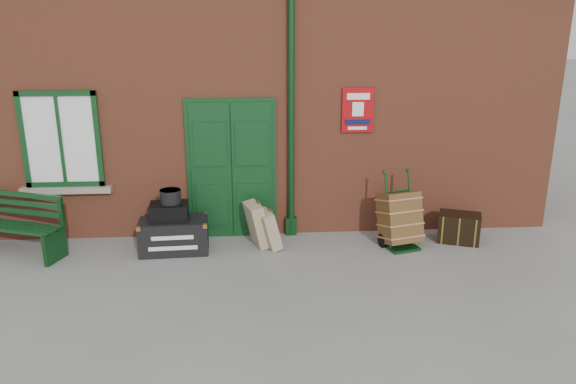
{
  "coord_description": "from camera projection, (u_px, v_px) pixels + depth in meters",
  "views": [
    {
      "loc": [
        0.01,
        -7.22,
        3.45
      ],
      "look_at": [
        0.54,
        0.6,
        1.0
      ],
      "focal_mm": 35.0,
      "sensor_mm": 36.0,
      "label": 1
    }
  ],
  "objects": [
    {
      "name": "ground",
      "position": [
        253.0,
        273.0,
        7.9
      ],
      "size": [
        80.0,
        80.0,
        0.0
      ],
      "primitive_type": "plane",
      "color": "gray",
      "rests_on": "ground"
    },
    {
      "name": "station_building",
      "position": [
        249.0,
        88.0,
        10.59
      ],
      "size": [
        10.3,
        4.3,
        4.36
      ],
      "color": "#974930",
      "rests_on": "ground"
    },
    {
      "name": "hatbox",
      "position": [
        171.0,
        196.0,
        8.42
      ],
      "size": [
        0.32,
        0.32,
        0.21
      ],
      "primitive_type": "cylinder",
      "rotation": [
        0.0,
        0.0,
        0.05
      ],
      "color": "black",
      "rests_on": "strongbox"
    },
    {
      "name": "bench",
      "position": [
        14.0,
        223.0,
        8.42
      ],
      "size": [
        1.64,
        0.99,
        0.97
      ],
      "rotation": [
        0.0,
        0.0,
        -0.35
      ],
      "color": "#0F3717",
      "rests_on": "ground"
    },
    {
      "name": "strongbox",
      "position": [
        169.0,
        212.0,
        8.46
      ],
      "size": [
        0.59,
        0.44,
        0.26
      ],
      "primitive_type": "cube",
      "rotation": [
        0.0,
        0.0,
        0.05
      ],
      "color": "black",
      "rests_on": "houdini_trunk"
    },
    {
      "name": "dark_trunk",
      "position": [
        459.0,
        228.0,
        8.96
      ],
      "size": [
        0.75,
        0.62,
        0.46
      ],
      "primitive_type": "cube",
      "rotation": [
        0.0,
        0.0,
        -0.37
      ],
      "color": "black",
      "rests_on": "ground"
    },
    {
      "name": "houdini_trunk",
      "position": [
        174.0,
        235.0,
        8.58
      ],
      "size": [
        1.06,
        0.62,
        0.51
      ],
      "primitive_type": "cube",
      "rotation": [
        0.0,
        0.0,
        0.05
      ],
      "color": "black",
      "rests_on": "ground"
    },
    {
      "name": "suitcase_front",
      "position": [
        269.0,
        229.0,
        8.69
      ],
      "size": [
        0.43,
        0.51,
        0.61
      ],
      "primitive_type": "cube",
      "rotation": [
        0.0,
        -0.25,
        0.3
      ],
      "color": "tan",
      "rests_on": "ground"
    },
    {
      "name": "porter_trolley",
      "position": [
        400.0,
        219.0,
        8.72
      ],
      "size": [
        0.71,
        0.74,
        1.17
      ],
      "rotation": [
        0.0,
        0.0,
        0.27
      ],
      "color": "#0D3414",
      "rests_on": "ground"
    },
    {
      "name": "suitcase_back",
      "position": [
        257.0,
        224.0,
        8.75
      ],
      "size": [
        0.47,
        0.57,
        0.71
      ],
      "primitive_type": "cube",
      "rotation": [
        0.0,
        -0.21,
        0.3
      ],
      "color": "tan",
      "rests_on": "ground"
    }
  ]
}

